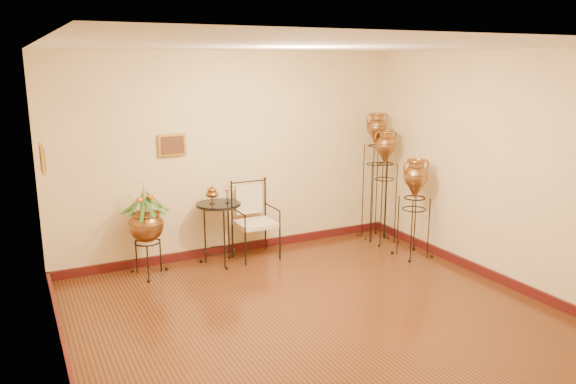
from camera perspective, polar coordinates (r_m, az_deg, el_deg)
name	(u,v)px	position (r m, az deg, el deg)	size (l,w,h in m)	color
ground	(322,322)	(6.03, 3.51, -13.04)	(5.00, 5.00, 0.00)	#5D2E16
room_shell	(324,159)	(5.50, 3.67, 3.41)	(5.02, 5.02, 2.81)	beige
amphora_tall	(375,175)	(8.56, 8.85, 1.73)	(0.49, 0.49, 1.94)	black
amphora_mid	(384,186)	(8.40, 9.73, 0.59)	(0.39, 0.39, 1.70)	black
amphora_short	(414,208)	(7.90, 12.69, -1.58)	(0.49, 0.49, 1.39)	black
planter_urn	(146,221)	(7.24, -14.22, -2.92)	(0.75, 0.75, 1.27)	black
armchair	(256,221)	(7.72, -3.30, -2.92)	(0.59, 0.55, 1.05)	black
side_table	(219,232)	(7.56, -7.01, -4.06)	(0.76, 0.76, 1.05)	black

